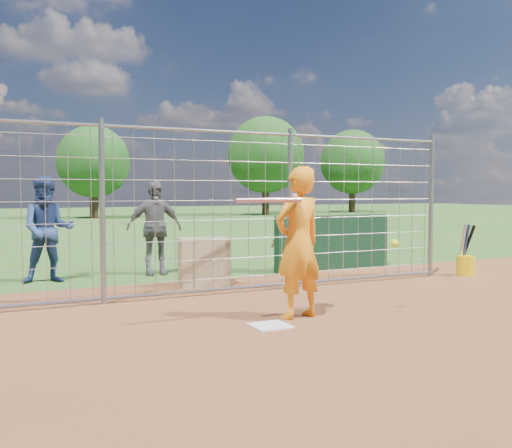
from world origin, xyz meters
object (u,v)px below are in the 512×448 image
equipment_bin (203,262)px  bucket_with_bats (466,263)px  batter (299,243)px  bystander_c (296,232)px  bystander_a (48,230)px  bystander_b (154,228)px

equipment_bin → bucket_with_bats: 4.95m
batter → bystander_c: (2.06, 3.63, -0.17)m
bystander_a → bystander_c: 4.62m
batter → bucket_with_bats: batter is taller
bystander_a → batter: bearing=-52.5°
batter → equipment_bin: bearing=-97.4°
batter → bystander_b: size_ratio=1.06×
bystander_a → bystander_b: bearing=10.9°
bystander_c → equipment_bin: 2.42m
batter → bucket_with_bats: bearing=-171.0°
bystander_c → bystander_b: bearing=-6.8°
batter → bucket_with_bats: size_ratio=1.95×
bystander_b → bystander_c: size_ratio=1.16×
batter → bystander_a: bearing=-71.0°
bystander_a → bucket_with_bats: (7.13, -2.60, -0.68)m
bystander_b → bucket_with_bats: bystander_b is taller
bystander_a → bystander_c: bystander_a is taller
bucket_with_bats → bystander_a: bearing=160.0°
batter → bystander_b: (-0.59, 4.43, -0.05)m
bystander_a → bystander_b: size_ratio=1.03×
bystander_a → equipment_bin: 2.79m
bystander_a → bystander_c: (4.57, -0.67, -0.15)m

